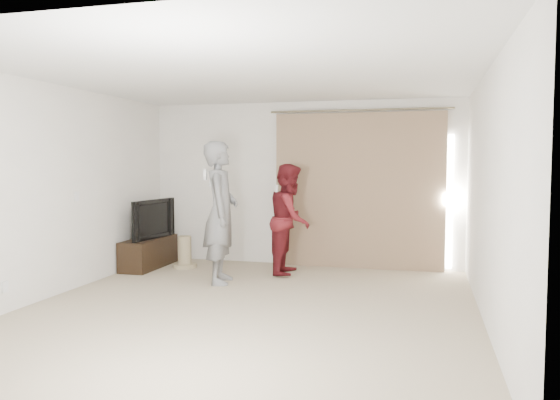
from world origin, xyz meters
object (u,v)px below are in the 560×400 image
at_px(tv, 148,219).
at_px(person_man, 221,212).
at_px(person_woman, 290,219).
at_px(tv_console, 149,253).

bearing_deg(tv, person_man, -109.27).
distance_m(tv, person_woman, 2.25).
bearing_deg(tv, tv_console, 0.00).
relative_size(person_man, person_woman, 1.19).
distance_m(person_man, person_woman, 1.15).
bearing_deg(person_woman, tv_console, -177.01).
height_order(tv, person_man, person_man).
xyz_separation_m(tv_console, tv, (0.00, 0.00, 0.53)).
bearing_deg(person_man, tv, 153.84).
bearing_deg(person_woman, tv, -177.01).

